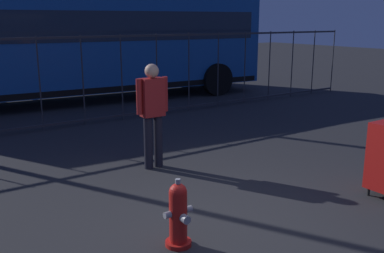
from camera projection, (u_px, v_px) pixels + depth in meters
ground_plane at (228, 225)px, 5.14m from camera, size 60.00×60.00×0.00m
fire_hydrant at (178, 215)px, 4.60m from camera, size 0.33×0.32×0.75m
pedestrian at (153, 110)px, 6.92m from camera, size 0.55×0.22×1.67m
fence_barrier at (62, 82)px, 9.56m from camera, size 18.03×0.04×2.00m
bus_near at (88, 41)px, 12.78m from camera, size 10.66×3.40×3.00m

